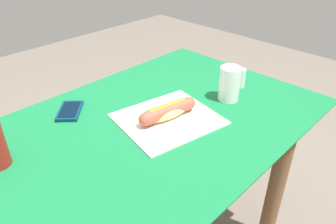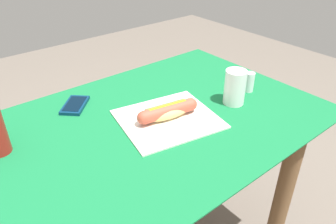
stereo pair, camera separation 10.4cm
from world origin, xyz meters
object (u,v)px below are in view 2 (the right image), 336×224
object	(u,v)px
cell_phone	(75,105)
drinking_cup	(235,87)
salt_shaker	(249,82)
hot_dog	(168,111)

from	to	relation	value
cell_phone	drinking_cup	size ratio (longest dim) A/B	1.11
cell_phone	salt_shaker	size ratio (longest dim) A/B	1.85
hot_dog	cell_phone	world-z (taller)	hot_dog
cell_phone	drinking_cup	distance (m)	0.56
hot_dog	drinking_cup	distance (m)	0.26
hot_dog	drinking_cup	world-z (taller)	drinking_cup
cell_phone	drinking_cup	xyz separation A→B (m)	(0.45, -0.33, 0.06)
cell_phone	drinking_cup	bearing A→B (deg)	-36.34
cell_phone	salt_shaker	world-z (taller)	salt_shaker
drinking_cup	salt_shaker	bearing A→B (deg)	12.16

